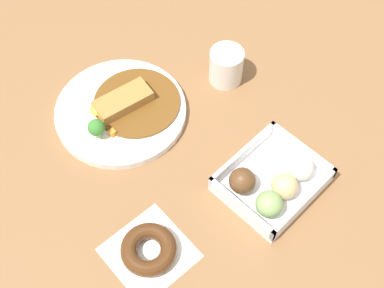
% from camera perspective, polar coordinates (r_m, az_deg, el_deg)
% --- Properties ---
extents(ground_plane, '(1.60, 1.60, 0.00)m').
position_cam_1_polar(ground_plane, '(1.04, -2.86, -2.67)').
color(ground_plane, brown).
extents(curry_plate, '(0.28, 0.28, 0.07)m').
position_cam_1_polar(curry_plate, '(1.11, -7.73, 3.74)').
color(curry_plate, white).
rests_on(curry_plate, ground_plane).
extents(donut_box, '(0.19, 0.16, 0.06)m').
position_cam_1_polar(donut_box, '(1.01, 8.89, -4.24)').
color(donut_box, white).
rests_on(donut_box, ground_plane).
extents(chocolate_ring_donut, '(0.15, 0.15, 0.03)m').
position_cam_1_polar(chocolate_ring_donut, '(0.95, -4.78, -11.52)').
color(chocolate_ring_donut, white).
rests_on(chocolate_ring_donut, ground_plane).
extents(coffee_mug, '(0.07, 0.07, 0.08)m').
position_cam_1_polar(coffee_mug, '(1.15, 3.77, 8.55)').
color(coffee_mug, silver).
rests_on(coffee_mug, ground_plane).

